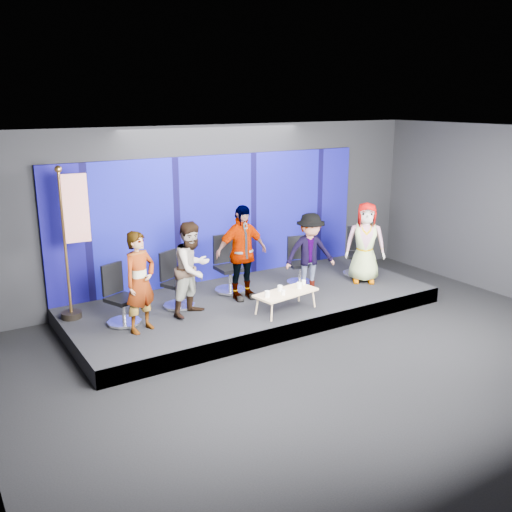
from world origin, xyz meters
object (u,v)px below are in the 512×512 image
object	(u,v)px
mug_c	(280,288)
panelist_a	(140,282)
mug_a	(267,294)
mug_e	(304,282)
chair_c	(229,273)
mug_d	(299,285)
panelist_d	(310,252)
mug_b	(283,292)
panelist_c	(241,253)
panelist_b	(193,269)
flag_stand	(73,239)
chair_d	(299,268)
chair_e	(357,259)
chair_a	(121,305)
chair_b	(176,289)
coffee_table	(286,293)
panelist_e	(365,243)

from	to	relation	value
mug_c	panelist_a	bearing A→B (deg)	170.44
mug_a	mug_e	distance (m)	0.97
chair_c	mug_d	world-z (taller)	chair_c
panelist_d	mug_b	xyz separation A→B (m)	(-1.18, -0.81, -0.38)
panelist_c	mug_b	size ratio (longest dim) A/B	20.41
mug_a	mug_e	xyz separation A→B (m)	(0.94, 0.21, -0.01)
panelist_d	mug_e	size ratio (longest dim) A/B	17.82
panelist_b	panelist_a	bearing A→B (deg)	168.18
panelist_b	flag_stand	xyz separation A→B (m)	(-1.78, 0.92, 0.57)
chair_d	mug_d	bearing A→B (deg)	-110.93
panelist_a	chair_e	world-z (taller)	panelist_a
chair_a	panelist_c	bearing A→B (deg)	-22.22
mug_c	mug_a	bearing A→B (deg)	-158.77
mug_b	mug_e	xyz separation A→B (m)	(0.65, 0.28, -0.00)
flag_stand	chair_c	bearing A→B (deg)	2.00
panelist_c	chair_e	bearing A→B (deg)	1.61
chair_c	mug_b	xyz separation A→B (m)	(0.20, -1.62, 0.04)
panelist_c	mug_b	world-z (taller)	panelist_c
chair_d	mug_d	size ratio (longest dim) A/B	9.00
chair_a	mug_e	distance (m)	3.32
panelist_c	panelist_d	xyz separation A→B (m)	(1.38, -0.30, -0.12)
panelist_d	chair_a	bearing A→B (deg)	-169.47
chair_c	mug_c	distance (m)	1.44
chair_c	chair_d	distance (m)	1.51
chair_a	panelist_d	bearing A→B (deg)	-27.00
chair_b	mug_a	distance (m)	1.73
chair_d	chair_b	bearing A→B (deg)	-166.20
panelist_c	mug_a	world-z (taller)	panelist_c
coffee_table	mug_d	xyz separation A→B (m)	(0.32, 0.04, 0.08)
mug_b	mug_e	world-z (taller)	same
panelist_c	panelist_d	size ratio (longest dim) A/B	1.15
coffee_table	flag_stand	world-z (taller)	flag_stand
mug_e	chair_e	bearing A→B (deg)	22.83
mug_b	coffee_table	bearing A→B (deg)	39.09
panelist_d	flag_stand	world-z (taller)	flag_stand
chair_d	mug_c	size ratio (longest dim) A/B	9.34
chair_b	panelist_e	size ratio (longest dim) A/B	0.62
mug_b	mug_d	distance (m)	0.49
chair_b	mug_a	world-z (taller)	chair_b
panelist_a	panelist_e	world-z (taller)	panelist_a
panelist_c	mug_d	distance (m)	1.26
chair_a	flag_stand	bearing A→B (deg)	105.34
flag_stand	mug_c	bearing A→B (deg)	-21.22
mug_d	flag_stand	size ratio (longest dim) A/B	0.04
chair_b	panelist_e	world-z (taller)	panelist_e
chair_e	mug_c	size ratio (longest dim) A/B	9.93
chair_e	panelist_e	bearing A→B (deg)	-76.65
mug_b	mug_c	xyz separation A→B (m)	(0.07, 0.20, 0.01)
panelist_a	panelist_c	world-z (taller)	panelist_c
panelist_c	panelist_d	distance (m)	1.42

